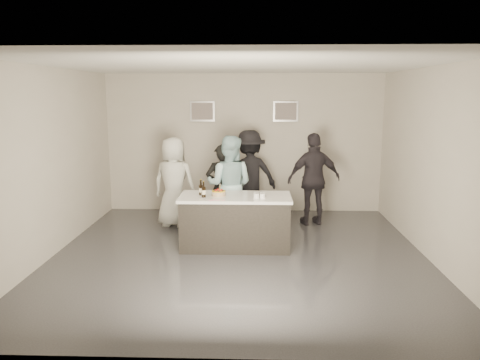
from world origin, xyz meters
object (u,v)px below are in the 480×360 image
(beer_bottle_a, at_px, (201,187))
(person_guest_left, at_px, (174,182))
(cake, at_px, (219,193))
(beer_bottle_b, at_px, (204,190))
(person_main_black, at_px, (222,188))
(person_guest_back, at_px, (249,175))
(person_guest_right, at_px, (314,179))
(person_main_blue, at_px, (229,185))
(bar_counter, at_px, (235,222))

(beer_bottle_a, distance_m, person_guest_left, 1.42)
(beer_bottle_a, xyz_separation_m, person_guest_left, (-0.67, 1.24, -0.15))
(cake, height_order, beer_bottle_b, beer_bottle_b)
(beer_bottle_b, bearing_deg, person_main_black, 78.29)
(person_main_black, distance_m, person_guest_back, 1.05)
(beer_bottle_a, xyz_separation_m, beer_bottle_b, (0.07, -0.17, 0.00))
(person_guest_right, bearing_deg, person_main_blue, 8.31)
(person_main_black, xyz_separation_m, person_guest_back, (0.50, 0.92, 0.09))
(person_guest_right, bearing_deg, beer_bottle_a, 22.14)
(bar_counter, xyz_separation_m, person_guest_right, (1.49, 1.49, 0.46))
(person_guest_right, bearing_deg, bar_counter, 31.97)
(person_guest_right, relative_size, person_guest_back, 0.99)
(person_main_blue, xyz_separation_m, person_guest_back, (0.36, 1.01, 0.01))
(cake, distance_m, beer_bottle_a, 0.32)
(bar_counter, xyz_separation_m, person_guest_back, (0.21, 1.86, 0.47))
(bar_counter, bearing_deg, person_main_black, 107.09)
(beer_bottle_b, bearing_deg, beer_bottle_a, 111.22)
(person_guest_right, distance_m, person_guest_back, 1.33)
(beer_bottle_b, relative_size, person_guest_back, 0.14)
(bar_counter, xyz_separation_m, beer_bottle_b, (-0.51, -0.14, 0.58))
(beer_bottle_b, bearing_deg, bar_counter, 15.31)
(beer_bottle_a, relative_size, person_main_blue, 0.14)
(person_guest_back, bearing_deg, beer_bottle_a, 45.02)
(person_main_black, xyz_separation_m, person_guest_left, (-0.96, 0.34, 0.05))
(person_guest_left, height_order, person_guest_back, person_guest_back)
(bar_counter, height_order, person_guest_back, person_guest_back)
(person_guest_right, bearing_deg, person_main_black, 4.21)
(cake, distance_m, person_guest_back, 1.93)
(person_guest_back, bearing_deg, cake, 53.77)
(cake, bearing_deg, person_main_blue, 81.50)
(cake, bearing_deg, person_guest_right, 40.38)
(beer_bottle_a, relative_size, person_main_black, 0.16)
(cake, distance_m, person_guest_right, 2.32)
(person_guest_right, bearing_deg, person_guest_back, -29.18)
(beer_bottle_b, bearing_deg, person_guest_right, 39.21)
(cake, xyz_separation_m, person_main_blue, (0.13, 0.86, -0.02))
(person_main_black, bearing_deg, beer_bottle_b, 66.15)
(bar_counter, height_order, beer_bottle_b, beer_bottle_b)
(person_guest_left, bearing_deg, person_main_black, 174.30)
(beer_bottle_b, xyz_separation_m, person_guest_back, (0.72, 2.00, -0.11))
(bar_counter, relative_size, beer_bottle_a, 7.15)
(person_main_black, height_order, person_guest_back, person_guest_back)
(bar_counter, bearing_deg, beer_bottle_b, -164.69)
(person_guest_right, bearing_deg, cake, 27.28)
(beer_bottle_a, height_order, person_guest_left, person_guest_left)
(beer_bottle_b, xyz_separation_m, person_guest_left, (-0.74, 1.42, -0.15))
(beer_bottle_a, height_order, beer_bottle_b, same)
(person_main_blue, distance_m, person_guest_back, 1.07)
(beer_bottle_a, relative_size, person_guest_back, 0.14)
(beer_bottle_b, xyz_separation_m, person_main_black, (0.22, 1.08, -0.20))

